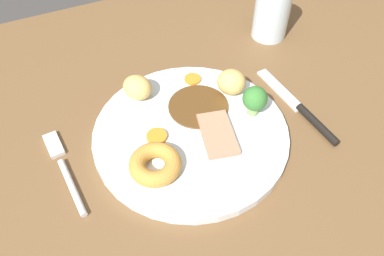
# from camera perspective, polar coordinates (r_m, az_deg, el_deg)

# --- Properties ---
(dining_table) EXTENTS (1.20, 0.84, 0.04)m
(dining_table) POSITION_cam_1_polar(r_m,az_deg,el_deg) (0.58, 2.54, -1.48)
(dining_table) COLOR brown
(dining_table) RESTS_ON ground
(dinner_plate) EXTENTS (0.28, 0.28, 0.01)m
(dinner_plate) POSITION_cam_1_polar(r_m,az_deg,el_deg) (0.55, 0.00, -1.16)
(dinner_plate) COLOR white
(dinner_plate) RESTS_ON dining_table
(gravy_pool) EXTENTS (0.09, 0.09, 0.00)m
(gravy_pool) POSITION_cam_1_polar(r_m,az_deg,el_deg) (0.58, 0.74, 3.24)
(gravy_pool) COLOR #563819
(gravy_pool) RESTS_ON dinner_plate
(meat_slice_main) EXTENTS (0.06, 0.09, 0.01)m
(meat_slice_main) POSITION_cam_1_polar(r_m,az_deg,el_deg) (0.54, 3.82, -0.93)
(meat_slice_main) COLOR tan
(meat_slice_main) RESTS_ON dinner_plate
(yorkshire_pudding) EXTENTS (0.07, 0.07, 0.02)m
(yorkshire_pudding) POSITION_cam_1_polar(r_m,az_deg,el_deg) (0.50, -5.56, -5.45)
(yorkshire_pudding) COLOR #C68938
(yorkshire_pudding) RESTS_ON dinner_plate
(roast_potato_left) EXTENTS (0.06, 0.06, 0.04)m
(roast_potato_left) POSITION_cam_1_polar(r_m,az_deg,el_deg) (0.59, -8.21, 6.07)
(roast_potato_left) COLOR #D8B260
(roast_potato_left) RESTS_ON dinner_plate
(roast_potato_right) EXTENTS (0.06, 0.06, 0.04)m
(roast_potato_right) POSITION_cam_1_polar(r_m,az_deg,el_deg) (0.59, 5.96, 6.92)
(roast_potato_right) COLOR #D8B260
(roast_potato_right) RESTS_ON dinner_plate
(carrot_coin_front) EXTENTS (0.03, 0.03, 0.00)m
(carrot_coin_front) POSITION_cam_1_polar(r_m,az_deg,el_deg) (0.62, 0.09, 7.38)
(carrot_coin_front) COLOR orange
(carrot_coin_front) RESTS_ON dinner_plate
(carrot_coin_back) EXTENTS (0.03, 0.03, 0.01)m
(carrot_coin_back) POSITION_cam_1_polar(r_m,az_deg,el_deg) (0.54, -5.34, -1.28)
(carrot_coin_back) COLOR orange
(carrot_coin_back) RESTS_ON dinner_plate
(broccoli_floret) EXTENTS (0.04, 0.04, 0.05)m
(broccoli_floret) POSITION_cam_1_polar(r_m,az_deg,el_deg) (0.56, 9.43, 4.27)
(broccoli_floret) COLOR #8CB766
(broccoli_floret) RESTS_ON dinner_plate
(fork) EXTENTS (0.03, 0.15, 0.01)m
(fork) POSITION_cam_1_polar(r_m,az_deg,el_deg) (0.55, -18.72, -5.81)
(fork) COLOR silver
(fork) RESTS_ON dining_table
(knife) EXTENTS (0.03, 0.19, 0.01)m
(knife) POSITION_cam_1_polar(r_m,az_deg,el_deg) (0.61, 16.34, 2.51)
(knife) COLOR black
(knife) RESTS_ON dining_table
(water_glass) EXTENTS (0.06, 0.06, 0.10)m
(water_glass) POSITION_cam_1_polar(r_m,az_deg,el_deg) (0.73, 11.97, 16.93)
(water_glass) COLOR silver
(water_glass) RESTS_ON dining_table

